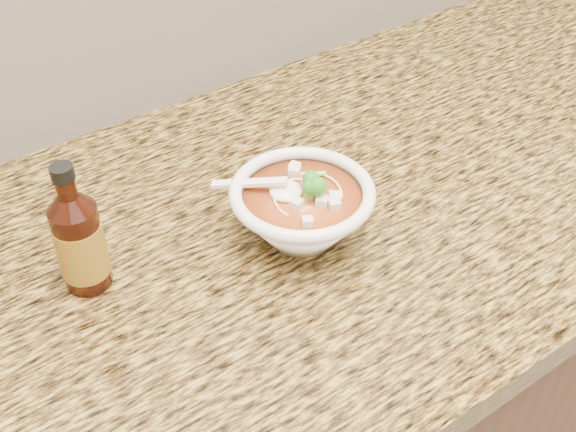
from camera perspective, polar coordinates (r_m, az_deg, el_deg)
cabinet at (r=1.26m, az=-0.48°, el=-16.32°), size 4.00×0.65×0.86m
counter_slab at (r=0.91m, az=-0.64°, el=-0.76°), size 4.00×0.68×0.04m
soup_bowl at (r=0.84m, az=1.11°, el=0.31°), size 0.17×0.17×0.09m
hot_sauce_bottle at (r=0.80m, az=-16.13°, el=-1.97°), size 0.06×0.06×0.16m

